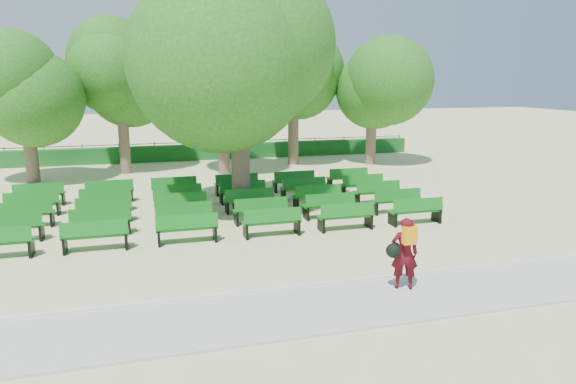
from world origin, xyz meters
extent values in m
plane|color=#CAC486|center=(0.00, 0.00, 0.00)|extent=(120.00, 120.00, 0.00)
cube|color=#B6B5B1|center=(0.00, -7.40, 0.03)|extent=(30.00, 2.20, 0.06)
cube|color=silver|center=(0.00, -6.25, 0.05)|extent=(30.00, 0.12, 0.10)
cube|color=#175B1F|center=(0.00, 14.00, 0.45)|extent=(26.00, 0.70, 0.90)
cube|color=#126918|center=(-1.22, 0.98, 0.45)|extent=(1.81, 0.61, 0.06)
cube|color=#126918|center=(-1.22, 0.77, 0.69)|extent=(1.79, 0.25, 0.42)
cylinder|color=brown|center=(-0.25, 1.27, 1.82)|extent=(0.66, 0.66, 3.63)
ellipsoid|color=#296A1C|center=(-0.25, 1.27, 5.27)|extent=(5.94, 5.94, 5.35)
imported|color=#470A11|center=(1.94, -6.95, 0.89)|extent=(0.70, 0.58, 1.65)
cube|color=orange|center=(1.94, -7.14, 1.36)|extent=(0.31, 0.15, 0.39)
sphere|color=black|center=(1.63, -7.01, 1.00)|extent=(0.33, 0.33, 0.33)
camera|label=1|loc=(-3.52, -16.76, 4.69)|focal=32.00mm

